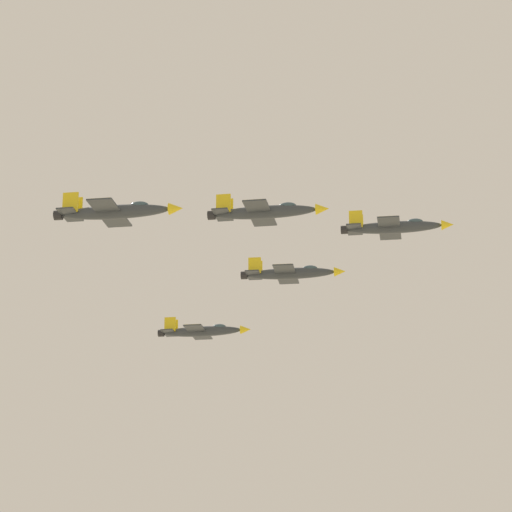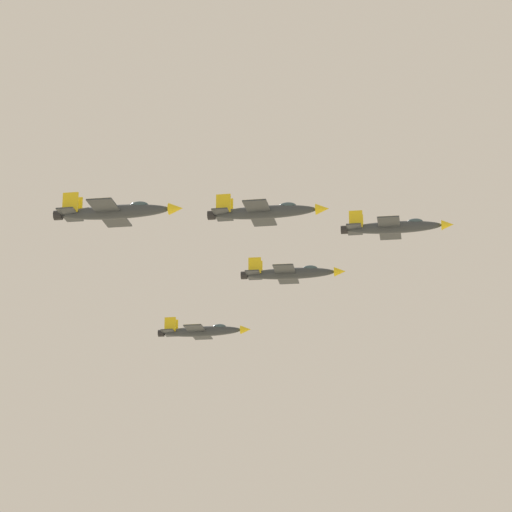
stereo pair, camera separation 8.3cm
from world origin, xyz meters
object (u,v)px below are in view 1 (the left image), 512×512
object	(u,v)px
jet_left_wingman	(291,273)
jet_left_outer	(202,331)
jet_right_wingman	(265,212)
jet_right_outer	(115,211)
jet_lead	(394,227)

from	to	relation	value
jet_left_wingman	jet_left_outer	xyz separation A→B (m)	(-20.30, -11.01, -5.23)
jet_right_wingman	jet_right_outer	size ratio (longest dim) A/B	1.00
jet_left_outer	jet_right_outer	distance (m)	59.83
jet_right_wingman	jet_left_outer	size ratio (longest dim) A/B	1.04
jet_left_wingman	jet_right_wingman	distance (m)	29.92
jet_right_outer	jet_left_outer	bearing A→B (deg)	90.58
jet_right_wingman	jet_left_outer	xyz separation A→B (m)	(-48.20, -0.20, -4.91)
jet_lead	jet_left_wingman	bearing A→B (deg)	139.59
jet_right_wingman	jet_left_outer	distance (m)	48.45
jet_left_wingman	jet_right_outer	xyz separation A→B (m)	(35.49, -32.62, -4.87)
jet_right_wingman	jet_left_wingman	bearing A→B (deg)	90.96
jet_left_outer	jet_right_outer	xyz separation A→B (m)	(55.79, -21.61, 0.36)
jet_left_wingman	jet_right_outer	bearing A→B (deg)	-112.29
jet_lead	jet_right_outer	xyz separation A→B (m)	(15.19, -43.62, -6.67)
jet_lead	jet_left_wingman	xyz separation A→B (m)	(-20.30, -11.01, -1.80)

